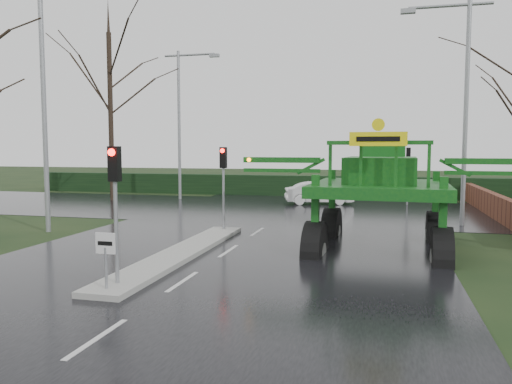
% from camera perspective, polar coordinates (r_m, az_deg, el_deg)
% --- Properties ---
extents(ground, '(140.00, 140.00, 0.00)m').
position_cam_1_polar(ground, '(13.30, -8.40, -10.19)').
color(ground, black).
rests_on(ground, ground).
extents(road_main, '(14.00, 80.00, 0.02)m').
position_cam_1_polar(road_main, '(22.66, 1.38, -3.80)').
color(road_main, black).
rests_on(road_main, ground).
extents(road_cross, '(80.00, 12.00, 0.02)m').
position_cam_1_polar(road_cross, '(28.49, 4.07, -1.99)').
color(road_cross, black).
rests_on(road_cross, ground).
extents(median_island, '(1.20, 10.00, 0.16)m').
position_cam_1_polar(median_island, '(16.46, -8.57, -6.93)').
color(median_island, gray).
rests_on(median_island, ground).
extents(hedge_row, '(44.00, 0.90, 1.50)m').
position_cam_1_polar(hedge_row, '(36.28, 6.31, 0.67)').
color(hedge_row, black).
rests_on(hedge_row, ground).
extents(brick_wall, '(0.40, 20.00, 1.20)m').
position_cam_1_polar(brick_wall, '(28.52, 25.33, -1.26)').
color(brick_wall, '#592D1E').
rests_on(brick_wall, ground).
extents(keep_left_sign, '(0.50, 0.07, 1.35)m').
position_cam_1_polar(keep_left_sign, '(12.33, -16.81, -6.51)').
color(keep_left_sign, gray).
rests_on(keep_left_sign, ground).
extents(traffic_signal_near, '(0.26, 0.33, 3.52)m').
position_cam_1_polar(traffic_signal_near, '(12.54, -15.83, 0.78)').
color(traffic_signal_near, gray).
rests_on(traffic_signal_near, ground).
extents(traffic_signal_mid, '(0.26, 0.33, 3.52)m').
position_cam_1_polar(traffic_signal_mid, '(20.34, -3.76, 2.51)').
color(traffic_signal_mid, gray).
rests_on(traffic_signal_mid, ground).
extents(traffic_signal_far, '(0.26, 0.33, 3.52)m').
position_cam_1_polar(traffic_signal_far, '(31.89, 17.00, 3.20)').
color(traffic_signal_far, gray).
rests_on(traffic_signal_far, ground).
extents(street_light_left_near, '(3.85, 0.30, 10.00)m').
position_cam_1_polar(street_light_left_near, '(22.31, -22.51, 11.11)').
color(street_light_left_near, gray).
rests_on(street_light_left_near, ground).
extents(street_light_right, '(3.85, 0.30, 10.00)m').
position_cam_1_polar(street_light_right, '(24.18, 22.20, 10.62)').
color(street_light_right, gray).
rests_on(street_light_right, ground).
extents(street_light_left_far, '(3.85, 0.30, 10.00)m').
position_cam_1_polar(street_light_left_far, '(34.54, -8.33, 9.14)').
color(street_light_left_far, gray).
rests_on(street_light_left_far, ground).
extents(tree_left_far, '(7.70, 7.70, 13.26)m').
position_cam_1_polar(tree_left_far, '(34.77, -16.34, 10.88)').
color(tree_left_far, black).
rests_on(tree_left_far, ground).
extents(crop_sprayer, '(9.82, 6.29, 5.49)m').
position_cam_1_polar(crop_sprayer, '(16.60, 6.99, 1.94)').
color(crop_sprayer, black).
rests_on(crop_sprayer, ground).
extents(white_sedan, '(4.40, 2.50, 1.37)m').
position_cam_1_polar(white_sedan, '(31.25, 7.16, -1.41)').
color(white_sedan, white).
rests_on(white_sedan, ground).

